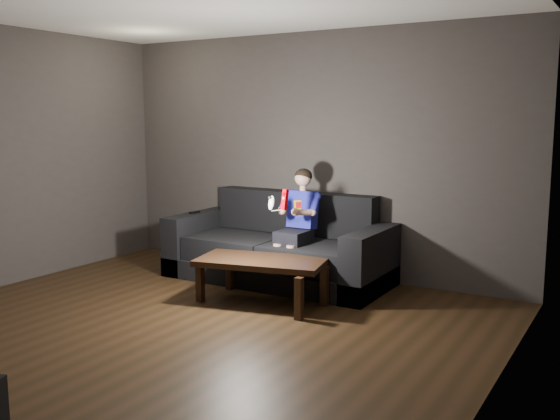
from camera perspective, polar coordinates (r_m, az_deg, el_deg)
The scene contains 9 objects.
floor at distance 5.26m, azimuth -10.31°, elevation -11.24°, with size 5.00×5.00×0.00m, color black.
back_wall at distance 7.04m, azimuth 2.93°, elevation 5.11°, with size 5.00×0.04×2.70m, color #3B3633.
right_wall at distance 3.81m, azimuth 18.72°, elevation 1.81°, with size 0.04×5.00×2.70m, color #3B3633.
sofa at distance 6.81m, azimuth -0.08°, elevation -3.89°, with size 2.42×1.04×0.93m.
child at distance 6.53m, azimuth 1.65°, elevation -0.43°, with size 0.44×0.54×1.08m.
wii_remote_red at distance 6.10m, azimuth 0.43°, elevation 0.96°, with size 0.06×0.08×0.21m.
nunchuk_white at distance 6.19m, azimuth -0.80°, elevation 0.66°, with size 0.07×0.10×0.16m.
wii_remote_black at distance 7.28m, azimuth -7.81°, elevation -0.21°, with size 0.05×0.15×0.03m.
coffee_table at distance 5.93m, azimuth -1.71°, elevation -5.03°, with size 1.30×0.85×0.44m.
Camera 1 is at (3.29, -3.71, 1.76)m, focal length 40.00 mm.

